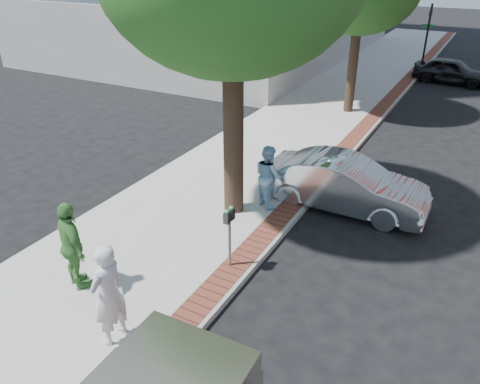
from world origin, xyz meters
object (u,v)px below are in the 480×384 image
Objects in this scene: person_gray at (108,295)px; person_officer at (268,176)px; bg_car at (452,71)px; person_green at (72,246)px; sedan_silver at (345,184)px; parking_meter at (229,225)px.

person_gray reaches higher than person_officer.
bg_car is (2.91, 23.23, -0.49)m from person_gray.
person_gray is at bearing 179.40° from bg_car.
person_officer is 0.44× the size of bg_car.
person_gray is 1.87m from person_green.
parking_meter is at bearing 161.23° from sedan_silver.
person_officer is (0.24, 5.91, -0.14)m from person_gray.
parking_meter is at bearing 135.12° from person_officer.
person_green is 0.44× the size of sedan_silver.
person_green reaches higher than parking_meter.
person_green is (-2.43, -2.15, -0.07)m from parking_meter.
person_green is (-1.69, 0.79, -0.02)m from person_gray.
parking_meter is 0.85× the size of person_officer.
person_green is at bearing -114.35° from person_gray.
parking_meter is at bearing -179.58° from bg_car.
parking_meter is 3.24m from person_green.
bg_car is at bearing 173.56° from person_gray.
parking_meter is 0.75× the size of person_green.
person_gray is (-0.73, -2.94, -0.05)m from parking_meter.
person_gray is at bearing -104.03° from parking_meter.
sedan_silver is at bearing 164.14° from person_gray.
parking_meter reaches higher than bg_car.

